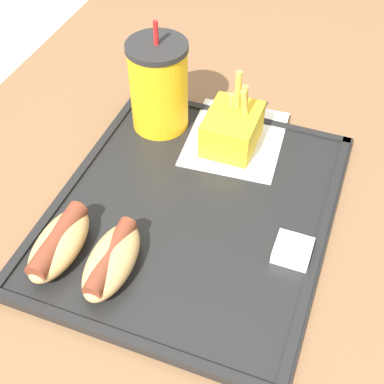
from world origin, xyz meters
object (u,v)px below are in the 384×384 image
(hot_dog_near, at_px, (112,260))
(fries_carton, at_px, (232,129))
(sauce_cup_mayo, at_px, (292,252))
(soda_cup, at_px, (159,86))
(hot_dog_far, at_px, (59,243))

(hot_dog_near, distance_m, fries_carton, 0.28)
(sauce_cup_mayo, bearing_deg, soda_cup, 54.24)
(hot_dog_far, height_order, fries_carton, fries_carton)
(soda_cup, xyz_separation_m, hot_dog_far, (-0.28, 0.02, -0.05))
(hot_dog_near, relative_size, fries_carton, 1.01)
(fries_carton, height_order, sauce_cup_mayo, fries_carton)
(soda_cup, bearing_deg, fries_carton, -94.24)
(fries_carton, bearing_deg, soda_cup, 85.76)
(hot_dog_near, xyz_separation_m, sauce_cup_mayo, (0.10, -0.20, -0.01))
(hot_dog_far, distance_m, fries_carton, 0.30)
(hot_dog_far, xyz_separation_m, sauce_cup_mayo, (0.10, -0.27, -0.01))
(hot_dog_far, relative_size, sauce_cup_mayo, 2.60)
(hot_dog_far, height_order, hot_dog_near, hot_dog_far)
(hot_dog_far, height_order, sauce_cup_mayo, hot_dog_far)
(hot_dog_far, bearing_deg, hot_dog_near, -90.00)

